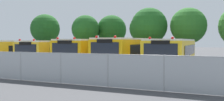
{
  "coord_description": "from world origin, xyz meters",
  "views": [
    {
      "loc": [
        10.32,
        -19.9,
        2.43
      ],
      "look_at": [
        1.69,
        0.0,
        1.6
      ],
      "focal_mm": 40.73,
      "sensor_mm": 36.0,
      "label": 1
    }
  ],
  "objects_px": {
    "tree_1": "(85,29)",
    "tree_4": "(188,26)",
    "tree_3": "(147,27)",
    "tree_2": "(112,30)",
    "school_bus_3": "(132,52)",
    "school_bus_0": "(30,52)",
    "school_bus_2": "(96,52)",
    "school_bus_4": "(173,54)",
    "tree_0": "(45,29)",
    "school_bus_1": "(61,52)"
  },
  "relations": [
    {
      "from": "tree_1",
      "to": "school_bus_2",
      "type": "bearing_deg",
      "value": -56.06
    },
    {
      "from": "school_bus_4",
      "to": "tree_2",
      "type": "relative_size",
      "value": 1.56
    },
    {
      "from": "tree_4",
      "to": "tree_0",
      "type": "bearing_deg",
      "value": -177.13
    },
    {
      "from": "school_bus_3",
      "to": "tree_2",
      "type": "height_order",
      "value": "tree_2"
    },
    {
      "from": "school_bus_4",
      "to": "tree_0",
      "type": "xyz_separation_m",
      "value": [
        -19.5,
        9.32,
        2.64
      ]
    },
    {
      "from": "tree_3",
      "to": "school_bus_3",
      "type": "bearing_deg",
      "value": -81.7
    },
    {
      "from": "school_bus_0",
      "to": "tree_1",
      "type": "height_order",
      "value": "tree_1"
    },
    {
      "from": "school_bus_3",
      "to": "tree_1",
      "type": "relative_size",
      "value": 1.95
    },
    {
      "from": "tree_0",
      "to": "tree_1",
      "type": "height_order",
      "value": "tree_0"
    },
    {
      "from": "tree_0",
      "to": "tree_4",
      "type": "height_order",
      "value": "tree_4"
    },
    {
      "from": "school_bus_3",
      "to": "tree_4",
      "type": "distance_m",
      "value": 10.94
    },
    {
      "from": "school_bus_4",
      "to": "tree_1",
      "type": "distance_m",
      "value": 16.27
    },
    {
      "from": "tree_0",
      "to": "tree_1",
      "type": "relative_size",
      "value": 1.06
    },
    {
      "from": "school_bus_2",
      "to": "tree_2",
      "type": "distance_m",
      "value": 12.74
    },
    {
      "from": "school_bus_0",
      "to": "school_bus_2",
      "type": "bearing_deg",
      "value": -176.4
    },
    {
      "from": "school_bus_1",
      "to": "tree_1",
      "type": "relative_size",
      "value": 1.68
    },
    {
      "from": "school_bus_2",
      "to": "tree_4",
      "type": "height_order",
      "value": "tree_4"
    },
    {
      "from": "school_bus_2",
      "to": "tree_0",
      "type": "height_order",
      "value": "tree_0"
    },
    {
      "from": "school_bus_0",
      "to": "tree_4",
      "type": "bearing_deg",
      "value": -141.29
    },
    {
      "from": "school_bus_4",
      "to": "tree_4",
      "type": "xyz_separation_m",
      "value": [
        -0.1,
        10.29,
        2.7
      ]
    },
    {
      "from": "school_bus_2",
      "to": "school_bus_4",
      "type": "bearing_deg",
      "value": 177.55
    },
    {
      "from": "tree_2",
      "to": "tree_4",
      "type": "distance_m",
      "value": 10.34
    },
    {
      "from": "school_bus_2",
      "to": "tree_0",
      "type": "distance_m",
      "value": 15.95
    },
    {
      "from": "tree_0",
      "to": "school_bus_4",
      "type": "bearing_deg",
      "value": -25.54
    },
    {
      "from": "school_bus_1",
      "to": "tree_2",
      "type": "distance_m",
      "value": 12.44
    },
    {
      "from": "school_bus_4",
      "to": "tree_3",
      "type": "bearing_deg",
      "value": -64.81
    },
    {
      "from": "school_bus_0",
      "to": "school_bus_3",
      "type": "relative_size",
      "value": 0.97
    },
    {
      "from": "school_bus_2",
      "to": "tree_0",
      "type": "relative_size",
      "value": 1.67
    },
    {
      "from": "school_bus_3",
      "to": "tree_4",
      "type": "xyz_separation_m",
      "value": [
        3.27,
        10.1,
        2.66
      ]
    },
    {
      "from": "school_bus_4",
      "to": "school_bus_2",
      "type": "bearing_deg",
      "value": -1.38
    },
    {
      "from": "school_bus_1",
      "to": "tree_3",
      "type": "bearing_deg",
      "value": -119.59
    },
    {
      "from": "tree_3",
      "to": "tree_2",
      "type": "bearing_deg",
      "value": 158.6
    },
    {
      "from": "school_bus_0",
      "to": "tree_3",
      "type": "height_order",
      "value": "tree_3"
    },
    {
      "from": "tree_0",
      "to": "tree_4",
      "type": "bearing_deg",
      "value": 2.87
    },
    {
      "from": "tree_0",
      "to": "tree_3",
      "type": "relative_size",
      "value": 0.97
    },
    {
      "from": "school_bus_0",
      "to": "school_bus_4",
      "type": "relative_size",
      "value": 1.19
    },
    {
      "from": "school_bus_0",
      "to": "school_bus_3",
      "type": "height_order",
      "value": "school_bus_3"
    },
    {
      "from": "tree_1",
      "to": "tree_4",
      "type": "distance_m",
      "value": 12.96
    },
    {
      "from": "school_bus_2",
      "to": "tree_0",
      "type": "xyz_separation_m",
      "value": [
        -12.74,
        9.22,
        2.64
      ]
    },
    {
      "from": "school_bus_2",
      "to": "tree_0",
      "type": "bearing_deg",
      "value": -37.57
    },
    {
      "from": "tree_1",
      "to": "tree_3",
      "type": "height_order",
      "value": "tree_3"
    },
    {
      "from": "tree_2",
      "to": "tree_4",
      "type": "height_order",
      "value": "tree_4"
    },
    {
      "from": "tree_2",
      "to": "school_bus_0",
      "type": "bearing_deg",
      "value": -106.11
    },
    {
      "from": "school_bus_4",
      "to": "tree_1",
      "type": "bearing_deg",
      "value": -36.44
    },
    {
      "from": "school_bus_1",
      "to": "school_bus_4",
      "type": "relative_size",
      "value": 1.06
    },
    {
      "from": "tree_2",
      "to": "tree_4",
      "type": "bearing_deg",
      "value": -9.9
    },
    {
      "from": "tree_2",
      "to": "tree_1",
      "type": "bearing_deg",
      "value": -135.83
    },
    {
      "from": "school_bus_2",
      "to": "school_bus_3",
      "type": "relative_size",
      "value": 0.91
    },
    {
      "from": "tree_2",
      "to": "tree_3",
      "type": "xyz_separation_m",
      "value": [
        5.5,
        -2.16,
        0.17
      ]
    },
    {
      "from": "school_bus_2",
      "to": "tree_2",
      "type": "bearing_deg",
      "value": -75.22
    }
  ]
}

